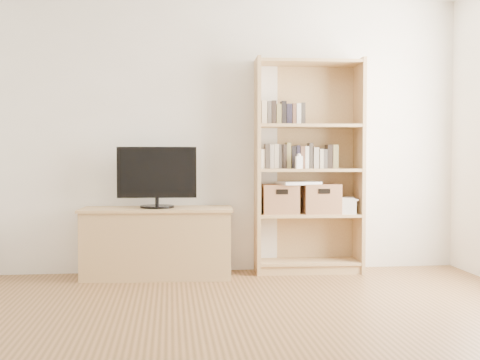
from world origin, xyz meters
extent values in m
cube|color=brown|center=(0.00, 0.00, 0.00)|extent=(4.50, 5.00, 0.01)
cube|color=silver|center=(0.00, 2.50, 1.30)|extent=(4.50, 0.02, 2.60)
cube|color=tan|center=(-0.64, 2.25, 0.30)|extent=(1.34, 0.57, 0.60)
cube|color=tan|center=(0.76, 2.32, 0.99)|extent=(1.01, 0.40, 1.99)
cube|color=black|center=(-0.64, 2.25, 0.90)|extent=(0.71, 0.09, 0.55)
cube|color=beige|center=(0.76, 2.35, 1.09)|extent=(0.89, 0.25, 0.24)
cube|color=beige|center=(0.54, 2.36, 1.48)|extent=(0.38, 0.15, 0.20)
cube|color=white|center=(0.65, 2.22, 1.03)|extent=(0.07, 0.05, 0.11)
cube|color=#8E6040|center=(0.50, 2.33, 0.69)|extent=(0.35, 0.29, 0.27)
cube|color=#8E6040|center=(0.88, 2.31, 0.69)|extent=(0.35, 0.30, 0.27)
cube|color=white|center=(0.67, 2.31, 0.84)|extent=(0.40, 0.32, 0.03)
cube|color=silver|center=(1.11, 2.30, 0.62)|extent=(0.24, 0.31, 0.13)
camera|label=1|loc=(-0.52, -3.17, 1.09)|focal=45.00mm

